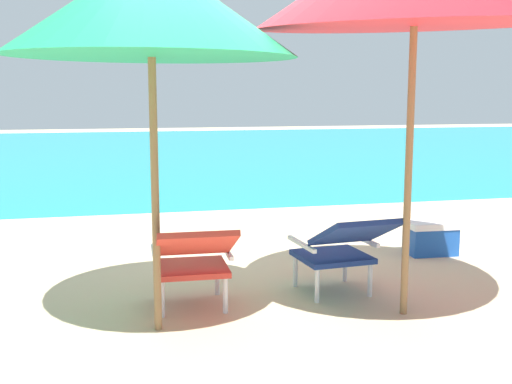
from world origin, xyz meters
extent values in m
plane|color=#CCB78E|center=(0.00, 4.00, 0.00)|extent=(40.00, 40.00, 0.00)
cube|color=teal|center=(0.00, 12.54, 0.00)|extent=(40.00, 18.00, 0.01)
cube|color=red|center=(-0.59, -0.16, 0.28)|extent=(0.54, 0.52, 0.04)
cube|color=red|center=(-0.60, -0.53, 0.55)|extent=(0.54, 0.53, 0.27)
cylinder|color=silver|center=(-0.80, 0.05, 0.13)|extent=(0.04, 0.04, 0.26)
cylinder|color=silver|center=(-0.36, 0.04, 0.13)|extent=(0.04, 0.04, 0.26)
cylinder|color=silver|center=(-0.82, -0.37, 0.13)|extent=(0.04, 0.04, 0.26)
cylinder|color=silver|center=(-0.38, -0.38, 0.13)|extent=(0.04, 0.04, 0.26)
cube|color=silver|center=(-0.85, -0.16, 0.40)|extent=(0.05, 0.50, 0.03)
cube|color=silver|center=(-0.33, -0.17, 0.40)|extent=(0.05, 0.50, 0.03)
cube|color=navy|center=(0.52, -0.09, 0.28)|extent=(0.57, 0.55, 0.04)
cube|color=navy|center=(0.56, -0.45, 0.55)|extent=(0.57, 0.56, 0.27)
cylinder|color=silver|center=(0.28, 0.10, 0.13)|extent=(0.04, 0.04, 0.26)
cylinder|color=silver|center=(0.72, 0.14, 0.13)|extent=(0.04, 0.04, 0.26)
cylinder|color=silver|center=(0.32, -0.32, 0.13)|extent=(0.04, 0.04, 0.26)
cylinder|color=silver|center=(0.76, -0.27, 0.13)|extent=(0.04, 0.04, 0.26)
cube|color=silver|center=(0.26, -0.11, 0.40)|extent=(0.08, 0.50, 0.03)
cube|color=silver|center=(0.78, -0.06, 0.40)|extent=(0.08, 0.50, 0.03)
cylinder|color=olive|center=(-0.86, -0.59, 0.89)|extent=(0.05, 0.05, 1.78)
cone|color=#1E9E60|center=(-0.86, -0.59, 2.06)|extent=(2.55, 2.55, 0.63)
cylinder|color=olive|center=(0.84, -0.68, 1.00)|extent=(0.05, 0.05, 2.00)
cube|color=#194CA5|center=(1.85, 0.80, 0.13)|extent=(0.46, 0.32, 0.26)
cube|color=white|center=(1.85, 0.80, 0.29)|extent=(0.49, 0.34, 0.06)
camera|label=1|loc=(-1.15, -4.60, 1.53)|focal=44.44mm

